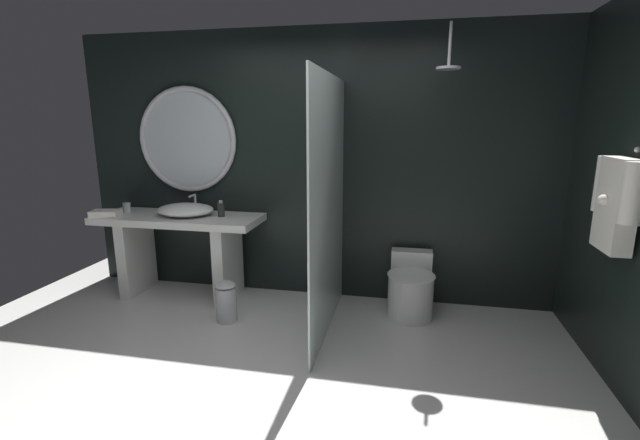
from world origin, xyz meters
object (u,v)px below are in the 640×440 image
object	(u,v)px
hanging_bathrobe	(617,199)
tumbler_cup	(127,207)
vessel_sink	(185,210)
soap_dispenser	(221,209)
round_wall_mirror	(187,140)
folded_hand_towel	(106,214)
waste_bin	(226,301)
rain_shower_head	(449,63)
toilet	(411,289)

from	to	relation	value
hanging_bathrobe	tumbler_cup	bearing A→B (deg)	168.28
vessel_sink	soap_dispenser	distance (m)	0.36
round_wall_mirror	tumbler_cup	bearing A→B (deg)	-157.70
soap_dispenser	hanging_bathrobe	distance (m)	3.20
vessel_sink	round_wall_mirror	size ratio (longest dim) A/B	0.53
folded_hand_towel	waste_bin	bearing A→B (deg)	-11.47
rain_shower_head	hanging_bathrobe	distance (m)	1.56
tumbler_cup	folded_hand_towel	bearing A→B (deg)	-105.48
vessel_sink	tumbler_cup	distance (m)	0.67
rain_shower_head	hanging_bathrobe	size ratio (longest dim) A/B	0.54
vessel_sink	rain_shower_head	bearing A→B (deg)	-1.93
tumbler_cup	round_wall_mirror	bearing A→B (deg)	22.30
soap_dispenser	waste_bin	size ratio (longest dim) A/B	0.43
vessel_sink	hanging_bathrobe	xyz separation A→B (m)	(3.43, -0.82, 0.37)
toilet	vessel_sink	bearing A→B (deg)	179.64
vessel_sink	soap_dispenser	xyz separation A→B (m)	(0.36, 0.03, 0.01)
round_wall_mirror	waste_bin	distance (m)	1.70
soap_dispenser	rain_shower_head	distance (m)	2.42
toilet	waste_bin	distance (m)	1.67
vessel_sink	round_wall_mirror	world-z (taller)	round_wall_mirror
round_wall_mirror	hanging_bathrobe	bearing A→B (deg)	-17.31
soap_dispenser	round_wall_mirror	xyz separation A→B (m)	(-0.44, 0.24, 0.65)
vessel_sink	rain_shower_head	xyz separation A→B (m)	(2.41, -0.08, 1.30)
soap_dispenser	round_wall_mirror	world-z (taller)	round_wall_mirror
hanging_bathrobe	rain_shower_head	bearing A→B (deg)	143.89
vessel_sink	hanging_bathrobe	bearing A→B (deg)	-13.53
round_wall_mirror	vessel_sink	bearing A→B (deg)	-74.23
folded_hand_towel	rain_shower_head	bearing A→B (deg)	2.39
waste_bin	toilet	bearing A→B (deg)	16.29
vessel_sink	waste_bin	size ratio (longest dim) A/B	1.53
toilet	folded_hand_towel	distance (m)	3.00
vessel_sink	hanging_bathrobe	world-z (taller)	hanging_bathrobe
waste_bin	folded_hand_towel	world-z (taller)	folded_hand_towel
tumbler_cup	round_wall_mirror	distance (m)	0.93
round_wall_mirror	waste_bin	bearing A→B (deg)	-47.98
soap_dispenser	folded_hand_towel	size ratio (longest dim) A/B	0.60
vessel_sink	tumbler_cup	world-z (taller)	vessel_sink
soap_dispenser	vessel_sink	bearing A→B (deg)	-175.24
vessel_sink	waste_bin	xyz separation A→B (m)	(0.60, -0.48, -0.71)
tumbler_cup	folded_hand_towel	size ratio (longest dim) A/B	0.38
toilet	rain_shower_head	bearing A→B (deg)	-17.92
round_wall_mirror	waste_bin	size ratio (longest dim) A/B	2.88
waste_bin	soap_dispenser	bearing A→B (deg)	114.87
rain_shower_head	tumbler_cup	bearing A→B (deg)	178.03
vessel_sink	hanging_bathrobe	size ratio (longest dim) A/B	0.85
vessel_sink	round_wall_mirror	distance (m)	0.72
folded_hand_towel	hanging_bathrobe	bearing A→B (deg)	-8.38
soap_dispenser	toilet	xyz separation A→B (m)	(1.84, -0.04, -0.66)
tumbler_cup	soap_dispenser	world-z (taller)	soap_dispenser
vessel_sink	folded_hand_towel	size ratio (longest dim) A/B	2.13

